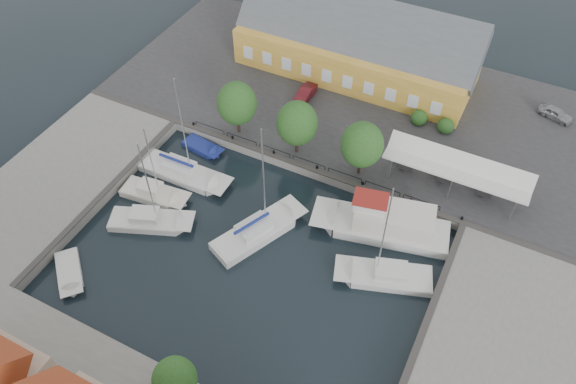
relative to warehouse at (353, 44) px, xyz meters
The scene contains 18 objects.
ground 28.82m from the warehouse, 84.77° to the right, with size 140.00×140.00×0.00m, color black.
north_quay 7.13m from the warehouse, 64.14° to the right, with size 56.00×26.00×1.00m, color #2D2D30.
west_quay 36.24m from the warehouse, 122.58° to the right, with size 12.00×24.00×1.00m, color slate.
east_quay 39.27m from the warehouse, 50.98° to the right, with size 12.00×24.00×1.00m, color slate.
quay_edge_fittings 23.99m from the warehouse, 83.67° to the right, with size 56.00×24.72×0.40m.
warehouse is the anchor object (origin of this frame).
tent_canopy 21.63m from the warehouse, 39.86° to the right, with size 14.00×4.00×2.83m.
quay_trees 16.37m from the warehouse, 87.91° to the right, with size 18.20×4.20×6.30m.
car_silver 24.13m from the warehouse, ahead, with size 1.52×3.79×1.29m, color #95989C.
car_red 8.77m from the warehouse, 107.20° to the right, with size 1.42×4.09×1.35m, color #5A141B.
center_sailboat 27.66m from the warehouse, 86.06° to the right, with size 6.59×9.93×13.25m.
trawler 25.09m from the warehouse, 59.99° to the right, with size 13.46×6.50×5.00m.
east_boat_a 30.40m from the warehouse, 61.57° to the right, with size 9.02×5.44×12.20m.
west_boat_a 25.82m from the warehouse, 110.00° to the right, with size 10.20×3.04×13.17m.
west_boat_b 29.64m from the warehouse, 109.30° to the right, with size 7.28×3.14×9.85m.
west_boat_c 32.05m from the warehouse, 104.55° to the right, with size 8.44×5.45×11.05m.
launch_sw 40.46m from the warehouse, 105.73° to the right, with size 5.17×4.93×0.98m.
launch_nw 22.11m from the warehouse, 115.14° to the right, with size 4.94×2.52×0.88m.
Camera 1 is at (16.55, -26.78, 41.83)m, focal length 35.00 mm.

